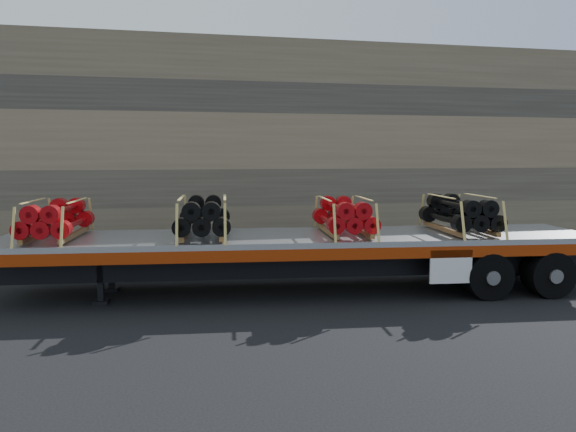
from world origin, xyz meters
name	(u,v)px	position (x,y,z in m)	size (l,w,h in m)	color
ground	(342,287)	(0.00, 0.00, 0.00)	(120.00, 120.00, 0.00)	black
rock_wall	(287,148)	(0.00, 6.50, 3.50)	(44.00, 3.00, 7.00)	#7A6B54
trailer	(300,263)	(-1.13, -0.27, 0.69)	(13.83, 2.66, 1.38)	#B4B7BC
bundle_front	(56,220)	(-6.62, 0.28, 1.79)	(1.15, 2.31, 0.82)	#A7080E
bundle_midfront	(203,218)	(-3.37, -0.05, 1.81)	(1.21, 2.42, 0.86)	black
bundle_midrear	(344,217)	(-0.08, -0.37, 1.79)	(1.15, 2.30, 0.82)	#A7080E
bundle_rear	(460,215)	(2.77, -0.65, 1.81)	(1.19, 2.39, 0.85)	black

